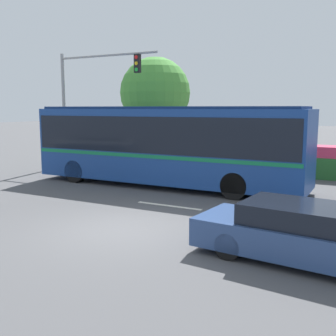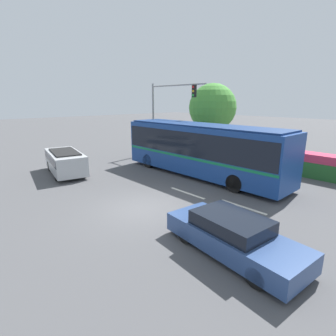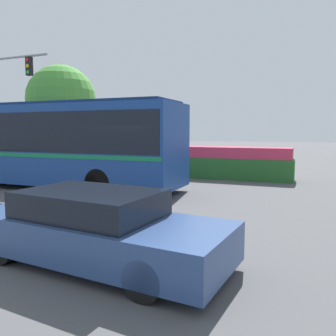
{
  "view_description": "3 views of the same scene",
  "coord_description": "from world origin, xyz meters",
  "px_view_note": "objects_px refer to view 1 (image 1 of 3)",
  "views": [
    {
      "loc": [
        6.14,
        -8.91,
        3.3
      ],
      "look_at": [
        -0.06,
        2.85,
        1.32
      ],
      "focal_mm": 43.21,
      "sensor_mm": 36.0,
      "label": 1
    },
    {
      "loc": [
        9.0,
        -6.82,
        4.82
      ],
      "look_at": [
        -1.69,
        3.05,
        1.06
      ],
      "focal_mm": 28.14,
      "sensor_mm": 36.0,
      "label": 2
    },
    {
      "loc": [
        8.14,
        -5.0,
        2.28
      ],
      "look_at": [
        3.97,
        5.3,
        1.08
      ],
      "focal_mm": 36.69,
      "sensor_mm": 36.0,
      "label": 3
    }
  ],
  "objects_px": {
    "city_bus": "(166,141)",
    "street_tree_left": "(155,93)",
    "traffic_light_pole": "(86,90)",
    "sedan_foreground": "(303,234)"
  },
  "relations": [
    {
      "from": "traffic_light_pole",
      "to": "sedan_foreground",
      "type": "bearing_deg",
      "value": -34.05
    },
    {
      "from": "sedan_foreground",
      "to": "traffic_light_pole",
      "type": "bearing_deg",
      "value": 151.61
    },
    {
      "from": "city_bus",
      "to": "street_tree_left",
      "type": "xyz_separation_m",
      "value": [
        -4.05,
        6.25,
        2.27
      ]
    },
    {
      "from": "city_bus",
      "to": "street_tree_left",
      "type": "distance_m",
      "value": 7.79
    },
    {
      "from": "street_tree_left",
      "to": "traffic_light_pole",
      "type": "bearing_deg",
      "value": -120.53
    },
    {
      "from": "city_bus",
      "to": "sedan_foreground",
      "type": "relative_size",
      "value": 2.43
    },
    {
      "from": "street_tree_left",
      "to": "city_bus",
      "type": "bearing_deg",
      "value": -57.06
    },
    {
      "from": "sedan_foreground",
      "to": "street_tree_left",
      "type": "relative_size",
      "value": 0.77
    },
    {
      "from": "traffic_light_pole",
      "to": "city_bus",
      "type": "bearing_deg",
      "value": -22.21
    },
    {
      "from": "sedan_foreground",
      "to": "traffic_light_pole",
      "type": "xyz_separation_m",
      "value": [
        -12.89,
        8.71,
        3.63
      ]
    }
  ]
}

